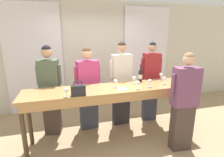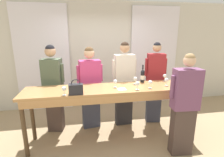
# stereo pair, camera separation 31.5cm
# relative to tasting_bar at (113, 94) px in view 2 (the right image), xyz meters

# --- Properties ---
(ground_plane) EXTENTS (18.00, 18.00, 0.00)m
(ground_plane) POSITION_rel_tasting_bar_xyz_m (0.00, 0.03, -0.93)
(ground_plane) COLOR tan
(wall_back) EXTENTS (12.00, 0.06, 2.80)m
(wall_back) POSITION_rel_tasting_bar_xyz_m (0.00, 1.80, 0.47)
(wall_back) COLOR beige
(wall_back) RESTS_ON ground_plane
(curtain_panel_left) EXTENTS (1.33, 0.03, 2.69)m
(curtain_panel_left) POSITION_rel_tasting_bar_xyz_m (-1.49, 1.74, 0.41)
(curtain_panel_left) COLOR white
(curtain_panel_left) RESTS_ON ground_plane
(curtain_panel_right) EXTENTS (1.33, 0.03, 2.69)m
(curtain_panel_right) POSITION_rel_tasting_bar_xyz_m (1.49, 1.74, 0.41)
(curtain_panel_right) COLOR white
(curtain_panel_right) RESTS_ON ground_plane
(tasting_bar) EXTENTS (3.11, 0.65, 1.04)m
(tasting_bar) POSITION_rel_tasting_bar_xyz_m (0.00, 0.00, 0.00)
(tasting_bar) COLOR #B27F4C
(tasting_bar) RESTS_ON ground_plane
(wine_bottle) EXTENTS (0.08, 0.08, 0.35)m
(wine_bottle) POSITION_rel_tasting_bar_xyz_m (0.65, 0.27, 0.24)
(wine_bottle) COLOR black
(wine_bottle) RESTS_ON tasting_bar
(handbag) EXTENTS (0.22, 0.12, 0.25)m
(handbag) POSITION_rel_tasting_bar_xyz_m (-0.64, -0.22, 0.20)
(handbag) COLOR #232328
(handbag) RESTS_ON tasting_bar
(wine_glass_front_left) EXTENTS (0.07, 0.07, 0.14)m
(wine_glass_front_left) POSITION_rel_tasting_bar_xyz_m (0.65, -0.12, 0.21)
(wine_glass_front_left) COLOR white
(wine_glass_front_left) RESTS_ON tasting_bar
(wine_glass_front_mid) EXTENTS (0.07, 0.07, 0.14)m
(wine_glass_front_mid) POSITION_rel_tasting_bar_xyz_m (1.30, -0.05, 0.21)
(wine_glass_front_mid) COLOR white
(wine_glass_front_mid) RESTS_ON tasting_bar
(wine_glass_front_right) EXTENTS (0.07, 0.07, 0.14)m
(wine_glass_front_right) POSITION_rel_tasting_bar_xyz_m (0.46, 0.16, 0.22)
(wine_glass_front_right) COLOR white
(wine_glass_front_right) RESTS_ON tasting_bar
(wine_glass_center_left) EXTENTS (0.07, 0.07, 0.14)m
(wine_glass_center_left) POSITION_rel_tasting_bar_xyz_m (0.40, -0.17, 0.21)
(wine_glass_center_left) COLOR white
(wine_glass_center_left) RESTS_ON tasting_bar
(wine_glass_center_mid) EXTENTS (0.07, 0.07, 0.14)m
(wine_glass_center_mid) POSITION_rel_tasting_bar_xyz_m (1.00, -0.03, 0.21)
(wine_glass_center_mid) COLOR white
(wine_glass_center_mid) RESTS_ON tasting_bar
(wine_glass_center_right) EXTENTS (0.07, 0.07, 0.14)m
(wine_glass_center_right) POSITION_rel_tasting_bar_xyz_m (0.05, 0.03, 0.22)
(wine_glass_center_right) COLOR white
(wine_glass_center_right) RESTS_ON tasting_bar
(wine_glass_back_left) EXTENTS (0.07, 0.07, 0.14)m
(wine_glass_back_left) POSITION_rel_tasting_bar_xyz_m (1.12, 0.27, 0.22)
(wine_glass_back_left) COLOR white
(wine_glass_back_left) RESTS_ON tasting_bar
(wine_glass_back_mid) EXTENTS (0.07, 0.07, 0.14)m
(wine_glass_back_mid) POSITION_rel_tasting_bar_xyz_m (-0.82, -0.23, 0.21)
(wine_glass_back_mid) COLOR white
(wine_glass_back_mid) RESTS_ON tasting_bar
(napkin) EXTENTS (0.15, 0.15, 0.00)m
(napkin) POSITION_rel_tasting_bar_xyz_m (0.14, -0.10, 0.11)
(napkin) COLOR white
(napkin) RESTS_ON tasting_bar
(guest_olive_jacket) EXTENTS (0.47, 0.33, 1.78)m
(guest_olive_jacket) POSITION_rel_tasting_bar_xyz_m (-1.11, 0.58, -0.01)
(guest_olive_jacket) COLOR #473833
(guest_olive_jacket) RESTS_ON ground_plane
(guest_pink_top) EXTENTS (0.54, 0.28, 1.73)m
(guest_pink_top) POSITION_rel_tasting_bar_xyz_m (-0.37, 0.58, -0.03)
(guest_pink_top) COLOR #383D51
(guest_pink_top) RESTS_ON ground_plane
(guest_cream_sweater) EXTENTS (0.53, 0.23, 1.82)m
(guest_cream_sweater) POSITION_rel_tasting_bar_xyz_m (0.35, 0.58, 0.01)
(guest_cream_sweater) COLOR #28282D
(guest_cream_sweater) RESTS_ON ground_plane
(guest_striped_shirt) EXTENTS (0.48, 0.28, 1.81)m
(guest_striped_shirt) POSITION_rel_tasting_bar_xyz_m (1.05, 0.58, 0.00)
(guest_striped_shirt) COLOR #383D51
(guest_striped_shirt) RESTS_ON ground_plane
(host_pouring) EXTENTS (0.53, 0.26, 1.70)m
(host_pouring) POSITION_rel_tasting_bar_xyz_m (1.06, -0.57, -0.06)
(host_pouring) COLOR #473833
(host_pouring) RESTS_ON ground_plane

